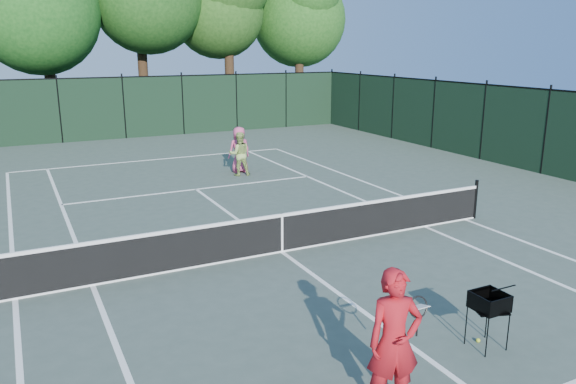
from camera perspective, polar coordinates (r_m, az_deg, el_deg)
name	(u,v)px	position (r m, az deg, el deg)	size (l,w,h in m)	color
ground	(282,252)	(12.80, -0.62, -6.12)	(90.00, 90.00, 0.00)	#404E45
sideline_doubles_left	(15,299)	(11.69, -25.98, -9.77)	(0.10, 23.77, 0.01)	white
sideline_doubles_right	(465,219)	(15.85, 17.54, -2.68)	(0.10, 23.77, 0.01)	white
sideline_singles_left	(93,286)	(11.74, -19.24, -8.96)	(0.10, 23.77, 0.01)	white
sideline_singles_right	(425,227)	(14.96, 13.73, -3.43)	(0.10, 23.77, 0.01)	white
baseline_far	(155,159)	(23.68, -13.31, 3.23)	(10.97, 0.10, 0.01)	white
service_line_far	(196,189)	(18.51, -9.31, 0.28)	(8.23, 0.10, 0.01)	white
center_service_line	(282,252)	(12.80, -0.62, -6.11)	(0.10, 12.80, 0.01)	white
tennis_net	(282,232)	(12.64, -0.63, -4.10)	(11.69, 0.09, 1.06)	black
fence_far	(124,108)	(29.39, -16.32, 8.16)	(24.00, 0.05, 3.00)	black
coach	(394,341)	(7.38, 10.75, -14.69)	(1.08, 0.64, 1.91)	#AE131C
player_pink	(239,150)	(20.66, -4.96, 4.31)	(0.85, 0.57, 1.69)	#CC4879
player_green	(239,154)	(20.17, -4.96, 3.88)	(0.87, 0.74, 1.57)	#99B85C
ball_hopper	(489,302)	(9.22, 19.78, -10.46)	(0.60, 0.60, 0.91)	black
loose_ball_midcourt	(478,340)	(9.64, 18.75, -14.08)	(0.07, 0.07, 0.07)	#BCCD2A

